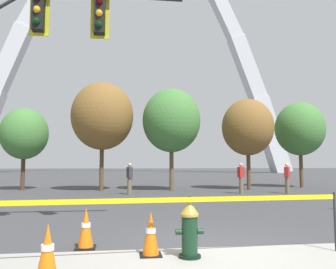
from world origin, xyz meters
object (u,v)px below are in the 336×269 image
Objects in this scene: traffic_cone_by_hydrant at (151,234)px; pedestrian_walking_right at (287,178)px; pedestrian_standing_center at (241,178)px; traffic_cone_curb_edge at (47,252)px; fire_hydrant at (189,229)px; pedestrian_walking_left at (130,178)px; traffic_cone_mid_sidewalk at (86,228)px; monument_arch at (134,52)px.

pedestrian_walking_right reaches higher than traffic_cone_by_hydrant.
pedestrian_walking_right is (2.42, -0.20, 0.00)m from pedestrian_standing_center.
pedestrian_walking_right is at bearing 51.75° from traffic_cone_curb_edge.
pedestrian_walking_right reaches higher than fire_hydrant.
traffic_cone_curb_edge is 14.11m from pedestrian_standing_center.
traffic_cone_by_hydrant is 0.46× the size of pedestrian_walking_left.
traffic_cone_mid_sidewalk is at bearing 149.39° from traffic_cone_by_hydrant.
pedestrian_walking_right is (8.17, -0.51, 0.00)m from pedestrian_walking_left.
pedestrian_walking_left reaches higher than fire_hydrant.
traffic_cone_by_hydrant is at bearing -91.25° from monument_arch.
fire_hydrant is at bearing -123.30° from pedestrian_walking_right.
pedestrian_walking_left is at bearing 93.79° from fire_hydrant.
traffic_cone_by_hydrant is at bearing -125.93° from pedestrian_walking_right.
pedestrian_walking_left is at bearing 176.91° from pedestrian_standing_center.
traffic_cone_mid_sidewalk is 10.95m from pedestrian_walking_left.
pedestrian_standing_center is at bearing 60.02° from traffic_cone_curb_edge.
traffic_cone_curb_edge is at bearing -119.98° from pedestrian_standing_center.
fire_hydrant reaches higher than traffic_cone_mid_sidewalk.
traffic_cone_by_hydrant and traffic_cone_curb_edge have the same top height.
traffic_cone_by_hydrant is 1.75m from traffic_cone_curb_edge.
monument_arch reaches higher than traffic_cone_curb_edge.
monument_arch is (1.13, 52.11, 20.68)m from traffic_cone_by_hydrant.
traffic_cone_by_hydrant is 12.57m from pedestrian_standing_center.
traffic_cone_mid_sidewalk is 1.00× the size of traffic_cone_curb_edge.
pedestrian_standing_center reaches higher than traffic_cone_curb_edge.
traffic_cone_curb_edge is 0.46× the size of pedestrian_walking_right.
traffic_cone_mid_sidewalk is at bearing -131.37° from pedestrian_walking_right.
fire_hydrant is at bearing -90.56° from monument_arch.
monument_arch is (2.59, 53.07, 20.68)m from traffic_cone_curb_edge.
pedestrian_walking_right is at bearing 54.07° from traffic_cone_by_hydrant.
traffic_cone_mid_sidewalk is 0.01× the size of monument_arch.
fire_hydrant is 0.66m from traffic_cone_by_hydrant.
traffic_cone_by_hydrant is at bearing -89.21° from pedestrian_walking_left.
monument_arch is (2.27, 51.44, 20.68)m from traffic_cone_mid_sidewalk.
traffic_cone_mid_sidewalk is 0.46× the size of pedestrian_walking_right.
monument_arch reaches higher than pedestrian_walking_right.
pedestrian_standing_center is 2.43m from pedestrian_walking_right.
pedestrian_standing_center is 1.00× the size of pedestrian_walking_right.
monument_arch is 35.24× the size of pedestrian_walking_right.
pedestrian_standing_center reaches higher than traffic_cone_mid_sidewalk.
fire_hydrant is at bearing -17.47° from traffic_cone_by_hydrant.
traffic_cone_mid_sidewalk is (-1.75, 0.87, -0.11)m from fire_hydrant.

